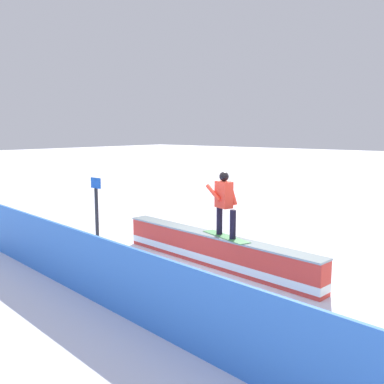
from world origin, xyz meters
name	(u,v)px	position (x,y,z in m)	size (l,w,h in m)	color
ground_plane	(214,265)	(0.00, 0.00, 0.00)	(120.00, 120.00, 0.00)	white
grind_box	(214,251)	(0.00, 0.00, 0.34)	(5.79, 1.05, 0.75)	red
snowboarder	(224,202)	(-0.31, 0.02, 1.56)	(1.46, 0.72, 1.49)	#3E8647
safety_fence	(106,274)	(0.00, 3.19, 0.64)	(11.65, 0.06, 1.27)	#3678E9
trail_marker	(97,207)	(3.89, 0.39, 0.99)	(0.40, 0.10, 1.84)	#262628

